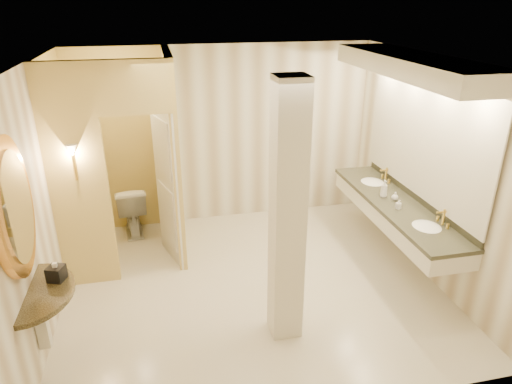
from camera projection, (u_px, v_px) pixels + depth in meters
floor at (251, 284)px, 5.70m from camera, size 4.50×4.50×0.00m
ceiling at (250, 62)px, 4.64m from camera, size 4.50×4.50×0.00m
wall_back at (224, 136)px, 6.96m from camera, size 4.50×0.02×2.70m
wall_front at (307, 284)px, 3.37m from camera, size 4.50×0.02×2.70m
wall_left at (39, 202)px, 4.72m from camera, size 0.02×4.00×2.70m
wall_right at (430, 169)px, 5.61m from camera, size 0.02×4.00×2.70m
toilet_closet at (150, 161)px, 5.80m from camera, size 1.50×1.55×2.70m
wall_sconce at (72, 152)px, 5.02m from camera, size 0.14×0.14×0.42m
vanity at (406, 145)px, 5.58m from camera, size 0.75×2.79×2.09m
console_shelf at (21, 246)px, 3.91m from camera, size 0.95×0.95×1.93m
pillar at (287, 217)px, 4.40m from camera, size 0.31×0.31×2.70m
tissue_box at (56, 273)px, 4.23m from camera, size 0.18×0.18×0.14m
toilet at (131, 209)px, 6.83m from camera, size 0.50×0.79×0.77m
soap_bottle_a at (399, 204)px, 5.66m from camera, size 0.07×0.07×0.12m
soap_bottle_b at (395, 196)px, 5.90m from camera, size 0.10×0.10×0.11m
soap_bottle_c at (384, 189)px, 5.98m from camera, size 0.09×0.09×0.23m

